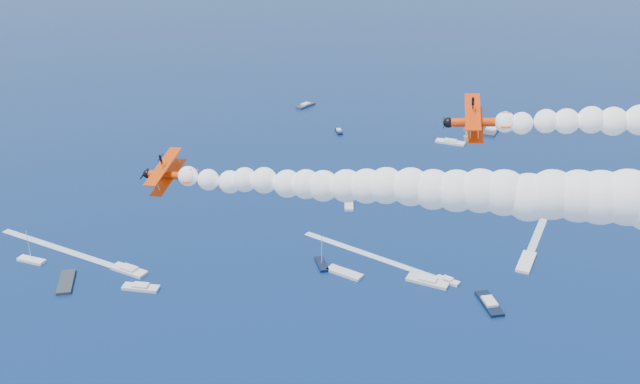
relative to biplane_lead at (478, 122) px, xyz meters
The scene contains 5 objects.
biplane_lead is the anchor object (origin of this frame).
biplane_trail 39.85m from the biplane_lead, 150.79° to the right, with size 7.38×8.28×4.99m, color #E73C04, non-canonical shape.
smoke_trail_trail 13.12m from the biplane_lead, 106.71° to the right, with size 62.08×20.30×11.40m, color white, non-canonical shape.
spectator_boats 97.66m from the biplane_lead, 102.80° to the left, with size 226.61×168.07×0.70m.
boat_wakes 103.36m from the biplane_lead, 133.32° to the left, with size 123.18×98.23×0.04m.
Camera 1 is at (41.21, -50.89, 94.13)m, focal length 42.13 mm.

